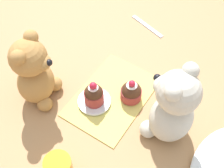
{
  "coord_description": "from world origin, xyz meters",
  "views": [
    {
      "loc": [
        0.37,
        0.24,
        0.66
      ],
      "look_at": [
        0.0,
        0.0,
        0.06
      ],
      "focal_mm": 50.0,
      "sensor_mm": 36.0,
      "label": 1
    }
  ],
  "objects_px": {
    "teddy_bear_tan": "(34,73)",
    "teddy_bear_cream": "(173,108)",
    "cupcake_near_cream_bear": "(131,92)",
    "teaspoon": "(147,26)",
    "saucer_plate": "(94,101)",
    "cupcake_near_tan_bear": "(94,94)"
  },
  "relations": [
    {
      "from": "cupcake_near_cream_bear",
      "to": "teaspoon",
      "type": "distance_m",
      "value": 0.27
    },
    {
      "from": "teddy_bear_cream",
      "to": "teddy_bear_tan",
      "type": "relative_size",
      "value": 1.08
    },
    {
      "from": "teddy_bear_tan",
      "to": "saucer_plate",
      "type": "height_order",
      "value": "teddy_bear_tan"
    },
    {
      "from": "saucer_plate",
      "to": "teaspoon",
      "type": "bearing_deg",
      "value": -175.55
    },
    {
      "from": "cupcake_near_cream_bear",
      "to": "saucer_plate",
      "type": "height_order",
      "value": "cupcake_near_cream_bear"
    },
    {
      "from": "teddy_bear_tan",
      "to": "teaspoon",
      "type": "height_order",
      "value": "teddy_bear_tan"
    },
    {
      "from": "teddy_bear_cream",
      "to": "cupcake_near_cream_bear",
      "type": "relative_size",
      "value": 3.21
    },
    {
      "from": "teddy_bear_cream",
      "to": "cupcake_near_tan_bear",
      "type": "bearing_deg",
      "value": -75.84
    },
    {
      "from": "cupcake_near_tan_bear",
      "to": "teddy_bear_cream",
      "type": "bearing_deg",
      "value": 99.69
    },
    {
      "from": "teddy_bear_cream",
      "to": "teddy_bear_tan",
      "type": "xyz_separation_m",
      "value": [
        0.09,
        -0.31,
        -0.01
      ]
    },
    {
      "from": "cupcake_near_cream_bear",
      "to": "teaspoon",
      "type": "xyz_separation_m",
      "value": [
        -0.25,
        -0.09,
        -0.03
      ]
    },
    {
      "from": "teddy_bear_cream",
      "to": "saucer_plate",
      "type": "distance_m",
      "value": 0.21
    },
    {
      "from": "teddy_bear_tan",
      "to": "teddy_bear_cream",
      "type": "bearing_deg",
      "value": -91.08
    },
    {
      "from": "teddy_bear_cream",
      "to": "cupcake_near_cream_bear",
      "type": "height_order",
      "value": "teddy_bear_cream"
    },
    {
      "from": "saucer_plate",
      "to": "cupcake_near_tan_bear",
      "type": "xyz_separation_m",
      "value": [
        -0.0,
        -0.0,
        0.03
      ]
    },
    {
      "from": "teddy_bear_cream",
      "to": "cupcake_near_tan_bear",
      "type": "xyz_separation_m",
      "value": [
        0.03,
        -0.19,
        -0.06
      ]
    },
    {
      "from": "teddy_bear_cream",
      "to": "saucer_plate",
      "type": "height_order",
      "value": "teddy_bear_cream"
    },
    {
      "from": "saucer_plate",
      "to": "teddy_bear_tan",
      "type": "bearing_deg",
      "value": -66.83
    },
    {
      "from": "cupcake_near_cream_bear",
      "to": "teddy_bear_cream",
      "type": "bearing_deg",
      "value": 75.44
    },
    {
      "from": "cupcake_near_tan_bear",
      "to": "teaspoon",
      "type": "relative_size",
      "value": 0.59
    },
    {
      "from": "cupcake_near_cream_bear",
      "to": "cupcake_near_tan_bear",
      "type": "bearing_deg",
      "value": -48.0
    },
    {
      "from": "teddy_bear_tan",
      "to": "saucer_plate",
      "type": "xyz_separation_m",
      "value": [
        -0.05,
        0.13,
        -0.08
      ]
    }
  ]
}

